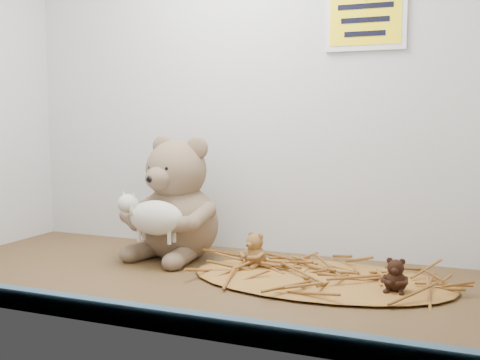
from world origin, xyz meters
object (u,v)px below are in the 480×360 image
at_px(main_teddy, 178,197).
at_px(toy_lamb, 156,218).
at_px(mini_teddy_brown, 396,273).
at_px(mini_teddy_tan, 255,248).

distance_m(main_teddy, toy_lamb, 0.11).
bearing_deg(mini_teddy_brown, main_teddy, 166.73).
xyz_separation_m(mini_teddy_tan, mini_teddy_brown, (0.31, -0.08, -0.01)).
xyz_separation_m(main_teddy, mini_teddy_tan, (0.21, -0.04, -0.10)).
bearing_deg(mini_teddy_tan, main_teddy, -167.15).
height_order(main_teddy, toy_lamb, main_teddy).
height_order(mini_teddy_tan, mini_teddy_brown, mini_teddy_tan).
distance_m(toy_lamb, mini_teddy_tan, 0.23).
relative_size(toy_lamb, mini_teddy_brown, 2.63).
xyz_separation_m(main_teddy, toy_lamb, (0.00, -0.10, -0.03)).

